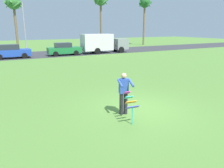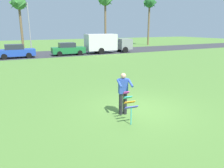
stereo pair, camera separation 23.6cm
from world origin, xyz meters
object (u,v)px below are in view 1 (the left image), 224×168
Objects in this scene: parked_car_blue at (11,52)px; person_kite_flyer at (124,92)px; palm_tree_right_near at (14,5)px; palm_tree_far_left at (145,5)px; parked_car_green at (64,49)px; kite_held at (131,103)px; streetlight_pole at (24,24)px; palm_tree_centre_far at (101,2)px; parked_truck_grey_van at (102,43)px.

person_kite_flyer is at bearing -81.93° from parked_car_blue.
palm_tree_right_near is (1.61, 9.61, 6.05)m from parked_car_blue.
person_kite_flyer is 37.83m from palm_tree_far_left.
person_kite_flyer reaches higher than parked_car_green.
person_kite_flyer is at bearing 76.40° from kite_held.
kite_held is 31.48m from palm_tree_right_near.
kite_held is 38.63m from palm_tree_far_left.
palm_tree_far_left reaches higher than parked_car_green.
palm_tree_far_left is at bearing 3.98° from streetlight_pole.
streetlight_pole reaches higher than parked_car_green.
person_kite_flyer is at bearing -113.61° from palm_tree_centre_far.
parked_truck_grey_van is at bearing 67.01° from kite_held.
palm_tree_centre_far is (3.85, 8.55, 6.38)m from parked_truck_grey_van.
person_kite_flyer is 20.65m from parked_car_blue.
palm_tree_far_left reaches higher than parked_car_blue.
parked_car_blue is at bearing 97.23° from kite_held.
person_kite_flyer is 28.15m from streetlight_pole.
person_kite_flyer is at bearing -87.54° from palm_tree_right_near.
streetlight_pole is at bearing -65.13° from palm_tree_right_near.
palm_tree_far_left reaches higher than palm_tree_centre_far.
palm_tree_far_left is (22.75, 30.40, 7.10)m from kite_held.
streetlight_pole is (2.57, 7.54, 3.22)m from parked_car_blue.
parked_truck_grey_van is at bearing -0.02° from parked_car_green.
palm_tree_far_left is (22.55, 29.57, 6.93)m from person_kite_flyer.
parked_truck_grey_van is at bearing -0.00° from parked_car_blue.
person_kite_flyer is 1.51× the size of kite_held.
palm_tree_centre_far is at bearing 66.39° from person_kite_flyer.
parked_truck_grey_van reaches higher than person_kite_flyer.
kite_held is at bearing -87.98° from palm_tree_right_near.
parked_truck_grey_van is at bearing -43.54° from palm_tree_right_near.
streetlight_pole reaches higher than kite_held.
palm_tree_right_near is at bearing 92.02° from kite_held.
palm_tree_centre_far is 1.32× the size of streetlight_pole.
palm_tree_right_near is 3.63m from streetlight_pole.
parked_car_blue is 0.45× the size of palm_tree_centre_far.
palm_tree_right_near reaches higher than parked_car_green.
streetlight_pole is at bearing 140.52° from parked_truck_grey_van.
parked_truck_grey_van is at bearing -39.48° from streetlight_pole.
kite_held is 33.22m from palm_tree_centre_far.
person_kite_flyer is 22.27m from parked_truck_grey_van.
palm_tree_right_near is (-4.64, 9.61, 6.05)m from parked_car_green.
streetlight_pole is (-22.88, -1.59, -3.88)m from palm_tree_far_left.
parked_car_blue is 11.47m from palm_tree_right_near.
parked_car_blue reaches higher than kite_held.
palm_tree_far_left is 23.26m from streetlight_pole.
streetlight_pole is at bearing 90.26° from kite_held.
kite_held is at bearing -126.81° from palm_tree_far_left.
palm_tree_centre_far is 9.89m from palm_tree_far_left.
parked_car_green is at bearing 80.53° from kite_held.
parked_truck_grey_van is at bearing -146.37° from palm_tree_far_left.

